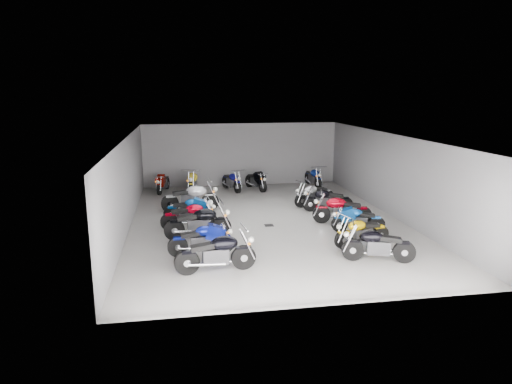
{
  "coord_description": "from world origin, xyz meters",
  "views": [
    {
      "loc": [
        -3.13,
        -16.24,
        4.83
      ],
      "look_at": [
        -0.28,
        0.72,
        1.0
      ],
      "focal_mm": 32.0,
      "sensor_mm": 36.0,
      "label": 1
    }
  ],
  "objects_px": {
    "motorcycle_right_b": "(362,232)",
    "motorcycle_back_d": "(256,180)",
    "motorcycle_right_d": "(342,210)",
    "drain_grate": "(269,225)",
    "motorcycle_left_c": "(199,223)",
    "motorcycle_left_f": "(191,198)",
    "motorcycle_back_c": "(232,181)",
    "motorcycle_left_a": "(217,253)",
    "motorcycle_right_a": "(378,245)",
    "motorcycle_left_e": "(189,209)",
    "motorcycle_left_b": "(202,240)",
    "motorcycle_right_c": "(357,220)",
    "motorcycle_right_f": "(314,194)",
    "motorcycle_back_f": "(313,177)",
    "motorcycle_left_d": "(190,216)",
    "motorcycle_back_b": "(193,182)",
    "motorcycle_right_e": "(327,200)",
    "motorcycle_back_a": "(163,183)"
  },
  "relations": [
    {
      "from": "motorcycle_left_c",
      "to": "motorcycle_back_c",
      "type": "xyz_separation_m",
      "value": [
        1.93,
        7.22,
        -0.05
      ]
    },
    {
      "from": "motorcycle_right_a",
      "to": "motorcycle_back_f",
      "type": "relative_size",
      "value": 0.95
    },
    {
      "from": "motorcycle_right_e",
      "to": "motorcycle_right_a",
      "type": "bearing_deg",
      "value": -170.44
    },
    {
      "from": "motorcycle_left_d",
      "to": "motorcycle_back_a",
      "type": "xyz_separation_m",
      "value": [
        -1.12,
        6.28,
        -0.01
      ]
    },
    {
      "from": "motorcycle_left_a",
      "to": "motorcycle_right_c",
      "type": "distance_m",
      "value": 5.82
    },
    {
      "from": "drain_grate",
      "to": "motorcycle_left_f",
      "type": "relative_size",
      "value": 0.14
    },
    {
      "from": "motorcycle_left_e",
      "to": "motorcycle_back_a",
      "type": "distance_m",
      "value": 5.41
    },
    {
      "from": "motorcycle_right_c",
      "to": "motorcycle_right_e",
      "type": "height_order",
      "value": "motorcycle_right_e"
    },
    {
      "from": "motorcycle_left_e",
      "to": "drain_grate",
      "type": "bearing_deg",
      "value": 76.59
    },
    {
      "from": "motorcycle_left_b",
      "to": "motorcycle_right_b",
      "type": "distance_m",
      "value": 5.01
    },
    {
      "from": "motorcycle_left_f",
      "to": "motorcycle_back_b",
      "type": "bearing_deg",
      "value": 174.48
    },
    {
      "from": "motorcycle_left_a",
      "to": "motorcycle_right_a",
      "type": "bearing_deg",
      "value": 85.03
    },
    {
      "from": "motorcycle_right_c",
      "to": "motorcycle_back_b",
      "type": "xyz_separation_m",
      "value": [
        -5.44,
        7.15,
        0.11
      ]
    },
    {
      "from": "drain_grate",
      "to": "motorcycle_back_c",
      "type": "distance_m",
      "value": 6.21
    },
    {
      "from": "drain_grate",
      "to": "motorcycle_left_c",
      "type": "distance_m",
      "value": 2.85
    },
    {
      "from": "motorcycle_right_b",
      "to": "motorcycle_right_d",
      "type": "height_order",
      "value": "motorcycle_right_d"
    },
    {
      "from": "motorcycle_right_c",
      "to": "motorcycle_right_d",
      "type": "height_order",
      "value": "motorcycle_right_d"
    },
    {
      "from": "motorcycle_left_f",
      "to": "motorcycle_back_c",
      "type": "distance_m",
      "value": 4.19
    },
    {
      "from": "motorcycle_left_e",
      "to": "motorcycle_back_d",
      "type": "relative_size",
      "value": 0.97
    },
    {
      "from": "motorcycle_right_b",
      "to": "motorcycle_back_d",
      "type": "height_order",
      "value": "motorcycle_back_d"
    },
    {
      "from": "motorcycle_right_f",
      "to": "motorcycle_back_a",
      "type": "height_order",
      "value": "motorcycle_right_f"
    },
    {
      "from": "motorcycle_right_c",
      "to": "motorcycle_back_f",
      "type": "height_order",
      "value": "motorcycle_back_f"
    },
    {
      "from": "motorcycle_right_d",
      "to": "motorcycle_left_b",
      "type": "bearing_deg",
      "value": 131.15
    },
    {
      "from": "motorcycle_back_b",
      "to": "motorcycle_left_b",
      "type": "bearing_deg",
      "value": 97.53
    },
    {
      "from": "drain_grate",
      "to": "motorcycle_left_f",
      "type": "xyz_separation_m",
      "value": [
        -2.75,
        2.53,
        0.56
      ]
    },
    {
      "from": "motorcycle_right_f",
      "to": "motorcycle_back_b",
      "type": "bearing_deg",
      "value": 35.07
    },
    {
      "from": "motorcycle_right_f",
      "to": "motorcycle_back_d",
      "type": "bearing_deg",
      "value": 6.45
    },
    {
      "from": "motorcycle_right_f",
      "to": "motorcycle_left_f",
      "type": "bearing_deg",
      "value": 68.79
    },
    {
      "from": "motorcycle_left_b",
      "to": "motorcycle_right_c",
      "type": "bearing_deg",
      "value": 101.63
    },
    {
      "from": "motorcycle_left_c",
      "to": "motorcycle_right_a",
      "type": "bearing_deg",
      "value": 55.47
    },
    {
      "from": "motorcycle_left_c",
      "to": "motorcycle_back_f",
      "type": "xyz_separation_m",
      "value": [
        6.13,
        7.37,
        -0.03
      ]
    },
    {
      "from": "motorcycle_right_c",
      "to": "motorcycle_back_f",
      "type": "distance_m",
      "value": 7.63
    },
    {
      "from": "motorcycle_left_d",
      "to": "motorcycle_back_f",
      "type": "relative_size",
      "value": 0.94
    },
    {
      "from": "motorcycle_left_b",
      "to": "motorcycle_left_d",
      "type": "bearing_deg",
      "value": -176.39
    },
    {
      "from": "motorcycle_right_b",
      "to": "motorcycle_back_f",
      "type": "relative_size",
      "value": 0.92
    },
    {
      "from": "motorcycle_left_a",
      "to": "motorcycle_back_d",
      "type": "bearing_deg",
      "value": 159.7
    },
    {
      "from": "motorcycle_right_d",
      "to": "motorcycle_right_e",
      "type": "height_order",
      "value": "motorcycle_right_d"
    },
    {
      "from": "motorcycle_left_a",
      "to": "motorcycle_right_f",
      "type": "height_order",
      "value": "motorcycle_left_a"
    },
    {
      "from": "motorcycle_right_b",
      "to": "motorcycle_right_d",
      "type": "distance_m",
      "value": 2.53
    },
    {
      "from": "motorcycle_left_a",
      "to": "motorcycle_right_d",
      "type": "height_order",
      "value": "motorcycle_left_a"
    },
    {
      "from": "motorcycle_right_b",
      "to": "motorcycle_back_d",
      "type": "bearing_deg",
      "value": -1.04
    },
    {
      "from": "motorcycle_left_b",
      "to": "motorcycle_left_d",
      "type": "distance_m",
      "value": 2.76
    },
    {
      "from": "drain_grate",
      "to": "motorcycle_left_d",
      "type": "relative_size",
      "value": 0.16
    },
    {
      "from": "motorcycle_left_c",
      "to": "motorcycle_back_d",
      "type": "bearing_deg",
      "value": 152.93
    },
    {
      "from": "motorcycle_right_a",
      "to": "motorcycle_right_d",
      "type": "distance_m",
      "value": 3.85
    },
    {
      "from": "motorcycle_left_a",
      "to": "motorcycle_right_b",
      "type": "xyz_separation_m",
      "value": [
        4.68,
        1.32,
        -0.06
      ]
    },
    {
      "from": "motorcycle_left_c",
      "to": "motorcycle_right_e",
      "type": "bearing_deg",
      "value": 112.55
    },
    {
      "from": "motorcycle_right_c",
      "to": "motorcycle_back_b",
      "type": "relative_size",
      "value": 0.8
    },
    {
      "from": "motorcycle_left_d",
      "to": "motorcycle_right_d",
      "type": "distance_m",
      "value": 5.56
    },
    {
      "from": "motorcycle_left_d",
      "to": "motorcycle_right_d",
      "type": "xyz_separation_m",
      "value": [
        5.56,
        -0.29,
        0.04
      ]
    }
  ]
}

